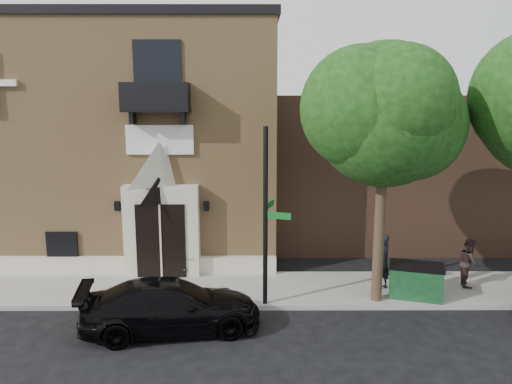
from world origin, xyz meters
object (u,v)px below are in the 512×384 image
at_px(pedestrian_near, 382,261).
at_px(street_sign, 266,217).
at_px(black_sedan, 171,306).
at_px(dumpster, 416,280).
at_px(pedestrian_far, 469,263).
at_px(fire_hydrant, 414,285).

bearing_deg(pedestrian_near, street_sign, -16.82).
height_order(black_sedan, dumpster, black_sedan).
relative_size(street_sign, pedestrian_far, 3.35).
bearing_deg(fire_hydrant, street_sign, -175.56).
xyz_separation_m(pedestrian_near, pedestrian_far, (2.95, 0.25, -0.12)).
bearing_deg(pedestrian_far, pedestrian_near, 105.94).
height_order(street_sign, pedestrian_far, street_sign).
relative_size(black_sedan, pedestrian_near, 2.63).
bearing_deg(black_sedan, pedestrian_far, -82.18).
bearing_deg(pedestrian_far, black_sedan, 118.38).
distance_m(fire_hydrant, dumpster, 0.19).
height_order(fire_hydrant, pedestrian_near, pedestrian_near).
xyz_separation_m(black_sedan, dumpster, (7.33, 1.98, -0.02)).
bearing_deg(black_sedan, dumpster, -84.41).
distance_m(black_sedan, dumpster, 7.60).
bearing_deg(pedestrian_far, fire_hydrant, 127.42).
bearing_deg(street_sign, fire_hydrant, 23.76).
bearing_deg(street_sign, black_sedan, -130.80).
relative_size(black_sedan, street_sign, 0.91).
relative_size(dumpster, pedestrian_near, 0.99).
bearing_deg(fire_hydrant, black_sedan, -165.53).
height_order(dumpster, pedestrian_far, pedestrian_far).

